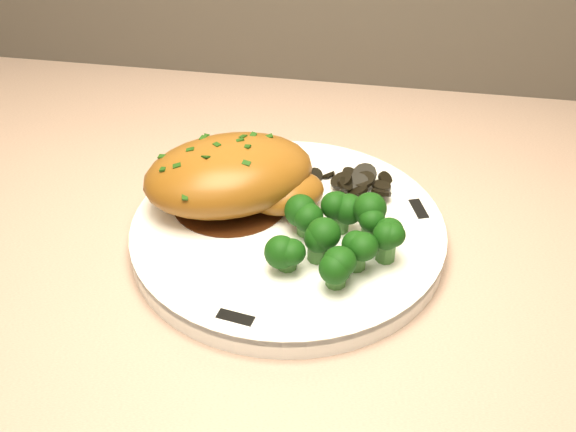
# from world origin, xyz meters

# --- Properties ---
(plate) EXTENTS (0.28, 0.28, 0.02)m
(plate) POSITION_xyz_m (0.31, 1.67, 0.89)
(plate) COLOR white
(plate) RESTS_ON counter
(rim_accent_0) EXTENTS (0.02, 0.03, 0.00)m
(rim_accent_0) POSITION_xyz_m (0.42, 1.71, 0.90)
(rim_accent_0) COLOR black
(rim_accent_0) RESTS_ON plate
(rim_accent_1) EXTENTS (0.03, 0.03, 0.00)m
(rim_accent_1) POSITION_xyz_m (0.22, 1.75, 0.90)
(rim_accent_1) COLOR black
(rim_accent_1) RESTS_ON plate
(rim_accent_2) EXTENTS (0.03, 0.01, 0.00)m
(rim_accent_2) POSITION_xyz_m (0.29, 1.56, 0.90)
(rim_accent_2) COLOR black
(rim_accent_2) RESTS_ON plate
(gravy_pool) EXTENTS (0.10, 0.10, 0.00)m
(gravy_pool) POSITION_xyz_m (0.26, 1.70, 0.90)
(gravy_pool) COLOR #3A1A0A
(gravy_pool) RESTS_ON plate
(chicken_breast) EXTENTS (0.18, 0.16, 0.06)m
(chicken_breast) POSITION_xyz_m (0.26, 1.70, 0.92)
(chicken_breast) COLOR #965A1A
(chicken_breast) RESTS_ON plate
(mushroom_pile) EXTENTS (0.08, 0.06, 0.02)m
(mushroom_pile) POSITION_xyz_m (0.36, 1.72, 0.90)
(mushroom_pile) COLOR black
(mushroom_pile) RESTS_ON plate
(broccoli_florets) EXTENTS (0.10, 0.09, 0.04)m
(broccoli_florets) POSITION_xyz_m (0.36, 1.64, 0.92)
(broccoli_florets) COLOR #437A33
(broccoli_florets) RESTS_ON plate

